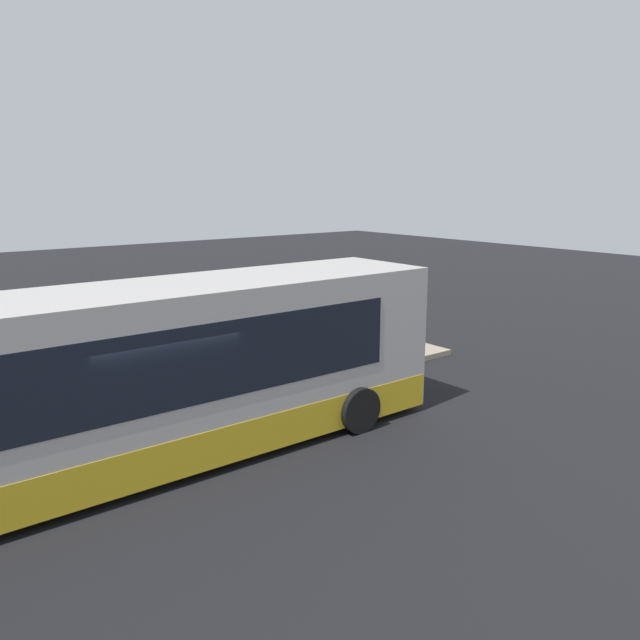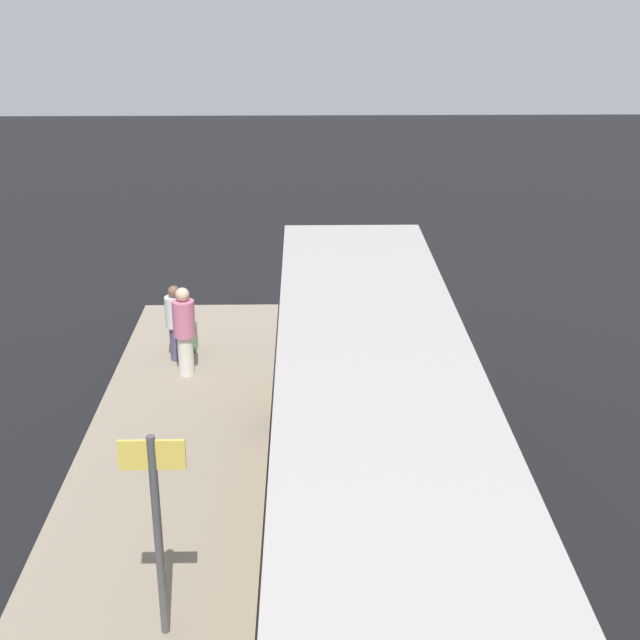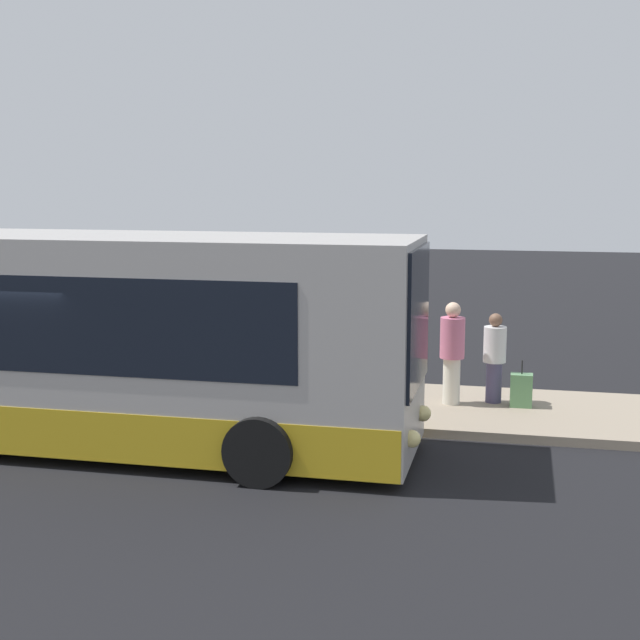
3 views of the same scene
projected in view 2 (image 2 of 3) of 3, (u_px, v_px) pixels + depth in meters
The scene contains 7 objects.
ground at pixel (381, 580), 11.77m from camera, with size 80.00×80.00×0.00m, color black.
platform at pixel (141, 578), 11.69m from camera, with size 20.00×3.12×0.15m.
bus_lead at pixel (375, 481), 11.05m from camera, with size 12.14×2.71×3.21m.
passenger_boarding at pixel (184, 329), 17.04m from camera, with size 0.44×0.44×1.79m.
passenger_waiting at pixel (175, 321), 17.74m from camera, with size 0.48×0.48×1.58m.
suitcase at pixel (190, 337), 18.39m from camera, with size 0.37×0.27×0.81m.
sign_post at pixel (157, 515), 10.04m from camera, with size 0.10×0.74×2.65m.
Camera 2 is at (-9.67, 0.99, 7.53)m, focal length 50.00 mm.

